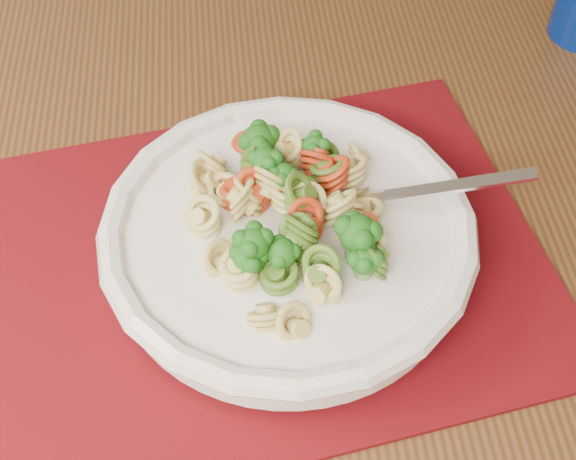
{
  "coord_description": "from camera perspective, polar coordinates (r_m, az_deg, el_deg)",
  "views": [
    {
      "loc": [
        0.58,
        0.2,
        1.28
      ],
      "look_at": [
        0.61,
        0.58,
        0.82
      ],
      "focal_mm": 50.0,
      "sensor_mm": 36.0,
      "label": 1
    }
  ],
  "objects": [
    {
      "name": "placemat",
      "position": [
        0.63,
        -1.63,
        -2.28
      ],
      "size": [
        0.49,
        0.41,
        0.0
      ],
      "primitive_type": "cube",
      "rotation": [
        0.0,
        0.0,
        0.2
      ],
      "color": "#600414",
      "rests_on": "dining_table"
    },
    {
      "name": "pasta_bowl",
      "position": [
        0.6,
        0.0,
        -0.52
      ],
      "size": [
        0.28,
        0.28,
        0.05
      ],
      "color": "silver",
      "rests_on": "placemat"
    },
    {
      "name": "dining_table",
      "position": [
        0.81,
        -3.58,
        2.09
      ],
      "size": [
        1.49,
        0.99,
        0.78
      ],
      "rotation": [
        0.0,
        0.0,
        0.04
      ],
      "color": "#553518",
      "rests_on": "ground"
    },
    {
      "name": "pasta_broccoli_heap",
      "position": [
        0.59,
        0.0,
        0.37
      ],
      "size": [
        0.24,
        0.24,
        0.06
      ],
      "primitive_type": null,
      "color": "#D5C669",
      "rests_on": "pasta_bowl"
    },
    {
      "name": "fork",
      "position": [
        0.61,
        4.59,
        2.03
      ],
      "size": [
        0.18,
        0.05,
        0.08
      ],
      "primitive_type": null,
      "rotation": [
        0.0,
        -0.35,
        -0.17
      ],
      "color": "silver",
      "rests_on": "pasta_bowl"
    }
  ]
}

